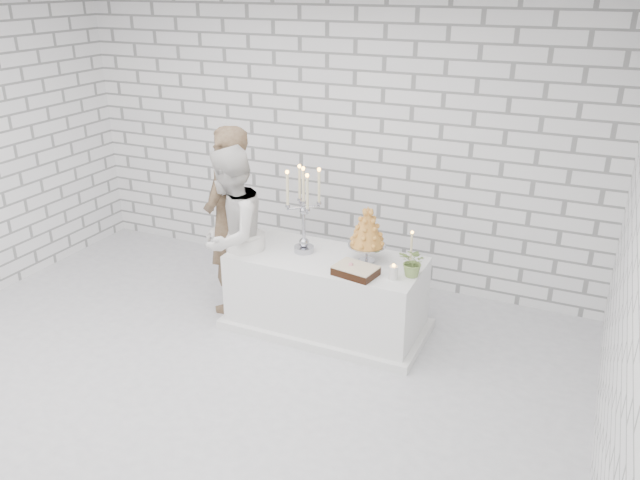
{
  "coord_description": "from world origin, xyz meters",
  "views": [
    {
      "loc": [
        2.7,
        -3.61,
        3.16
      ],
      "look_at": [
        0.62,
        0.96,
        1.05
      ],
      "focal_mm": 35.36,
      "sensor_mm": 36.0,
      "label": 1
    }
  ],
  "objects_px": {
    "groom": "(229,221)",
    "candelabra": "(304,210)",
    "croquembouche": "(367,234)",
    "cake_table": "(326,293)",
    "bride": "(231,237)"
  },
  "relations": [
    {
      "from": "croquembouche",
      "to": "candelabra",
      "type": "bearing_deg",
      "value": -176.72
    },
    {
      "from": "candelabra",
      "to": "cake_table",
      "type": "bearing_deg",
      "value": -6.78
    },
    {
      "from": "cake_table",
      "to": "groom",
      "type": "height_order",
      "value": "groom"
    },
    {
      "from": "croquembouche",
      "to": "cake_table",
      "type": "bearing_deg",
      "value": -170.28
    },
    {
      "from": "bride",
      "to": "croquembouche",
      "type": "relative_size",
      "value": 3.25
    },
    {
      "from": "cake_table",
      "to": "croquembouche",
      "type": "xyz_separation_m",
      "value": [
        0.37,
        0.06,
        0.64
      ]
    },
    {
      "from": "cake_table",
      "to": "groom",
      "type": "bearing_deg",
      "value": 179.35
    },
    {
      "from": "cake_table",
      "to": "groom",
      "type": "distance_m",
      "value": 1.19
    },
    {
      "from": "candelabra",
      "to": "croquembouche",
      "type": "xyz_separation_m",
      "value": [
        0.62,
        0.04,
        -0.15
      ]
    },
    {
      "from": "cake_table",
      "to": "croquembouche",
      "type": "relative_size",
      "value": 3.35
    },
    {
      "from": "groom",
      "to": "croquembouche",
      "type": "relative_size",
      "value": 3.51
    },
    {
      "from": "candelabra",
      "to": "croquembouche",
      "type": "distance_m",
      "value": 0.64
    },
    {
      "from": "candelabra",
      "to": "croquembouche",
      "type": "bearing_deg",
      "value": 3.28
    },
    {
      "from": "candelabra",
      "to": "croquembouche",
      "type": "relative_size",
      "value": 1.55
    },
    {
      "from": "groom",
      "to": "candelabra",
      "type": "height_order",
      "value": "groom"
    }
  ]
}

